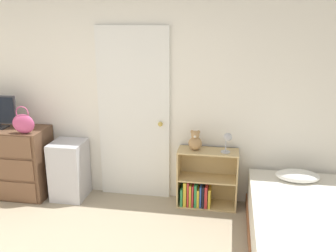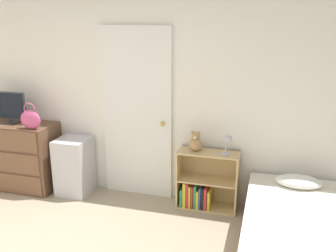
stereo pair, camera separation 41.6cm
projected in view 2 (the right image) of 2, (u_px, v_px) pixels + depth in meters
name	position (u px, v px, depth m)	size (l,w,h in m)	color
wall_back	(129.00, 93.00, 4.49)	(10.00, 0.06, 2.55)	white
door_closed	(137.00, 114.00, 4.48)	(0.86, 0.09, 2.07)	white
dresser	(17.00, 155.00, 4.84)	(1.05, 0.48, 0.86)	brown
tv	(9.00, 107.00, 4.67)	(0.48, 0.16, 0.40)	#2D2D33
handbag	(31.00, 119.00, 4.45)	(0.27, 0.10, 0.32)	#C64C7F
storage_bin	(74.00, 166.00, 4.69)	(0.39, 0.41, 0.72)	silver
bookshelf	(203.00, 186.00, 4.36)	(0.69, 0.28, 0.69)	tan
teddy_bear	(196.00, 142.00, 4.23)	(0.15, 0.15, 0.23)	tan
desk_lamp	(227.00, 141.00, 4.08)	(0.12, 0.11, 0.23)	#B2B2B7
bed	(300.00, 239.00, 3.38)	(1.04, 1.85, 0.56)	brown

